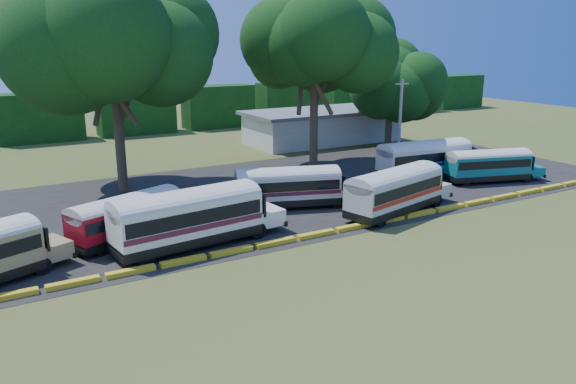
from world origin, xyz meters
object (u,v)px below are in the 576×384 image
bus_teal (490,164)px  bus_cream_west (191,215)px  tree_west (111,37)px  bus_white_red (396,188)px  bus_red (129,214)px

bus_teal → bus_cream_west: bearing=-159.0°
bus_teal → tree_west: 33.87m
bus_white_red → bus_teal: 13.92m
bus_cream_west → bus_white_red: size_ratio=1.07×
bus_white_red → bus_teal: (13.56, 3.15, -0.23)m
bus_red → bus_white_red: bus_white_red is taller
bus_teal → bus_red: bearing=-165.1°
bus_red → bus_teal: bus_red is taller
bus_red → tree_west: size_ratio=0.53×
bus_cream_west → bus_teal: (28.90, 2.13, -0.37)m
bus_teal → tree_west: size_ratio=0.53×
tree_west → bus_cream_west: bearing=-89.2°
bus_red → tree_west: (2.69, 12.41, 10.86)m
bus_white_red → tree_west: 25.13m
bus_teal → tree_west: (-29.12, 13.47, 10.87)m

